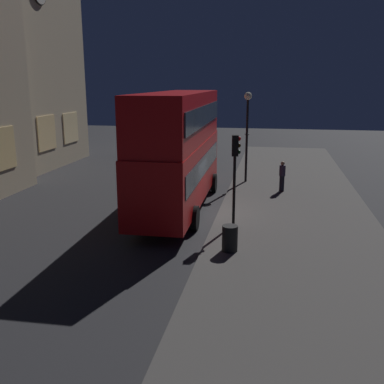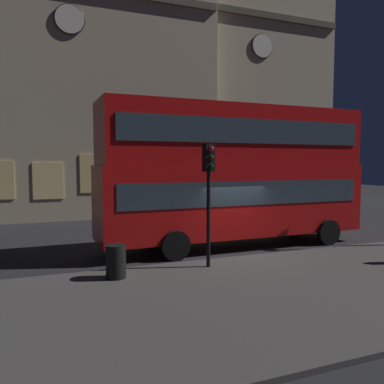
% 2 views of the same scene
% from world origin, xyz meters
% --- Properties ---
extents(ground_plane, '(80.00, 80.00, 0.00)m').
position_xyz_m(ground_plane, '(0.00, 0.00, 0.00)').
color(ground_plane, '#232326').
extents(sidewalk_slab, '(44.00, 7.05, 0.12)m').
position_xyz_m(sidewalk_slab, '(0.00, -4.18, 0.06)').
color(sidewalk_slab, '#423F3D').
rests_on(sidewalk_slab, ground).
extents(double_decker_bus, '(11.05, 2.91, 5.57)m').
position_xyz_m(double_decker_bus, '(0.67, 1.33, 3.10)').
color(double_decker_bus, '#B20F0F').
rests_on(double_decker_bus, ground).
extents(traffic_light_near_kerb, '(0.35, 0.38, 3.83)m').
position_xyz_m(traffic_light_near_kerb, '(-1.76, -1.55, 2.88)').
color(traffic_light_near_kerb, black).
rests_on(traffic_light_near_kerb, sidewalk_slab).
extents(traffic_light_far_side, '(0.37, 0.39, 4.18)m').
position_xyz_m(traffic_light_far_side, '(9.97, 4.69, 3.00)').
color(traffic_light_far_side, black).
rests_on(traffic_light_far_side, ground).
extents(street_lamp, '(0.46, 0.46, 5.32)m').
position_xyz_m(street_lamp, '(6.94, -1.47, 3.86)').
color(street_lamp, black).
rests_on(street_lamp, sidewalk_slab).
extents(pedestrian, '(0.34, 0.34, 1.68)m').
position_xyz_m(pedestrian, '(4.77, -3.60, 0.99)').
color(pedestrian, black).
rests_on(pedestrian, sidewalk_slab).
extents(litter_bin, '(0.57, 0.57, 0.94)m').
position_xyz_m(litter_bin, '(-4.68, -1.67, 0.59)').
color(litter_bin, black).
rests_on(litter_bin, sidewalk_slab).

